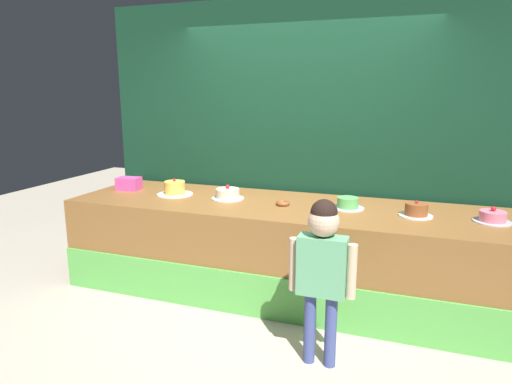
{
  "coord_description": "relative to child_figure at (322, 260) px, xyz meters",
  "views": [
    {
      "loc": [
        1.09,
        -3.23,
        1.84
      ],
      "look_at": [
        -0.19,
        0.33,
        0.99
      ],
      "focal_mm": 31.41,
      "sensor_mm": 36.0,
      "label": 1
    }
  ],
  "objects": [
    {
      "name": "stage_platform",
      "position": [
        -0.56,
        1.02,
        -0.33
      ],
      "size": [
        3.98,
        1.12,
        0.85
      ],
      "color": "brown",
      "rests_on": "ground_plane"
    },
    {
      "name": "ground_plane",
      "position": [
        -0.56,
        0.47,
        -0.76
      ],
      "size": [
        12.0,
        12.0,
        0.0
      ],
      "primitive_type": "plane",
      "color": "#BCB29E"
    },
    {
      "name": "donut",
      "position": [
        -0.56,
        0.99,
        0.11
      ],
      "size": [
        0.12,
        0.12,
        0.04
      ],
      "primitive_type": "torus",
      "color": "brown",
      "rests_on": "stage_platform"
    },
    {
      "name": "cake_far_left",
      "position": [
        -1.69,
        1.04,
        0.15
      ],
      "size": [
        0.35,
        0.35,
        0.16
      ],
      "color": "white",
      "rests_on": "stage_platform"
    },
    {
      "name": "pink_box",
      "position": [
        -2.26,
        1.08,
        0.16
      ],
      "size": [
        0.25,
        0.19,
        0.13
      ],
      "primitive_type": "cube",
      "rotation": [
        0.0,
        0.0,
        0.11
      ],
      "color": "#E549A0",
      "rests_on": "stage_platform"
    },
    {
      "name": "cake_left",
      "position": [
        -1.13,
        1.05,
        0.14
      ],
      "size": [
        0.31,
        0.31,
        0.14
      ],
      "color": "silver",
      "rests_on": "stage_platform"
    },
    {
      "name": "child_figure",
      "position": [
        0.0,
        0.0,
        0.0
      ],
      "size": [
        0.45,
        0.21,
        1.17
      ],
      "color": "#3F4C8C",
      "rests_on": "ground_plane"
    },
    {
      "name": "curtain_backdrop",
      "position": [
        -0.56,
        1.67,
        0.62
      ],
      "size": [
        4.28,
        0.08,
        2.75
      ],
      "primitive_type": "cube",
      "color": "#113823",
      "rests_on": "ground_plane"
    },
    {
      "name": "cake_far_right",
      "position": [
        1.13,
        1.03,
        0.13
      ],
      "size": [
        0.28,
        0.28,
        0.13
      ],
      "color": "silver",
      "rests_on": "stage_platform"
    },
    {
      "name": "cake_center",
      "position": [
        0.0,
        1.07,
        0.13
      ],
      "size": [
        0.29,
        0.29,
        0.1
      ],
      "color": "silver",
      "rests_on": "stage_platform"
    },
    {
      "name": "cake_right",
      "position": [
        0.57,
        1.01,
        0.14
      ],
      "size": [
        0.27,
        0.27,
        0.13
      ],
      "color": "silver",
      "rests_on": "stage_platform"
    }
  ]
}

